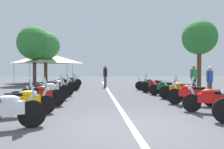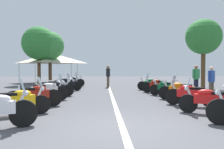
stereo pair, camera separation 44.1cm
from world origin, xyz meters
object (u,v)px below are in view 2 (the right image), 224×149
(motorcycle_left_row_4, at_px, (55,88))
(motorcycle_left_row_1, at_px, (17,101))
(motorcycle_left_row_7, at_px, (68,82))
(bystander_0, at_px, (108,74))
(motorcycle_right_row_2, at_px, (190,94))
(roadside_tree_2, at_px, (203,37))
(motorcycle_right_row_5, at_px, (158,85))
(motorcycle_left_row_5, at_px, (58,86))
(motorcycle_left_row_3, at_px, (45,91))
(bystander_1, at_px, (196,77))
(motorcycle_left_row_2, at_px, (35,95))
(roadside_tree_0, at_px, (39,44))
(motorcycle_right_row_1, at_px, (211,100))
(roadside_tree_1, at_px, (50,46))
(motorcycle_right_row_3, at_px, (181,90))
(motorcycle_right_row_6, at_px, (153,84))
(motorcycle_right_row_4, at_px, (167,88))
(bystander_2, at_px, (211,79))
(event_tent, at_px, (51,58))
(motorcycle_left_row_8, at_px, (73,81))
(motorcycle_left_row_6, at_px, (66,84))

(motorcycle_left_row_4, bearing_deg, motorcycle_left_row_1, -105.18)
(motorcycle_left_row_7, bearing_deg, bystander_0, 1.63)
(motorcycle_right_row_2, distance_m, roadside_tree_2, 9.49)
(motorcycle_right_row_5, distance_m, bystander_0, 5.31)
(motorcycle_left_row_7, bearing_deg, motorcycle_left_row_5, -111.36)
(motorcycle_left_row_4, relative_size, motorcycle_left_row_7, 0.99)
(motorcycle_left_row_3, xyz_separation_m, motorcycle_right_row_2, (-1.49, -5.99, -0.01))
(motorcycle_left_row_7, relative_size, bystander_1, 1.19)
(motorcycle_left_row_2, xyz_separation_m, roadside_tree_0, (12.97, 3.58, 3.45))
(motorcycle_left_row_2, distance_m, motorcycle_right_row_5, 7.67)
(motorcycle_right_row_1, xyz_separation_m, roadside_tree_1, (14.86, 8.64, 3.28))
(motorcycle_left_row_5, distance_m, motorcycle_right_row_2, 7.65)
(motorcycle_left_row_3, height_order, motorcycle_right_row_3, motorcycle_left_row_3)
(motorcycle_right_row_3, xyz_separation_m, motorcycle_right_row_6, (4.76, 0.25, -0.01))
(motorcycle_left_row_5, bearing_deg, motorcycle_left_row_7, 71.38)
(motorcycle_right_row_6, bearing_deg, motorcycle_left_row_2, 70.35)
(motorcycle_left_row_4, xyz_separation_m, motorcycle_right_row_4, (0.10, -5.99, -0.01))
(motorcycle_right_row_6, bearing_deg, motorcycle_right_row_1, 113.15)
(motorcycle_right_row_2, height_order, roadside_tree_0, roadside_tree_0)
(motorcycle_left_row_3, height_order, motorcycle_left_row_7, same)
(bystander_0, bearing_deg, bystander_2, 105.39)
(motorcycle_left_row_5, relative_size, roadside_tree_0, 0.35)
(event_tent, bearing_deg, motorcycle_left_row_3, -167.89)
(motorcycle_left_row_2, height_order, bystander_1, bystander_1)
(motorcycle_left_row_3, distance_m, motorcycle_right_row_4, 6.28)
(motorcycle_left_row_1, xyz_separation_m, motorcycle_right_row_6, (7.91, -6.02, -0.01))
(motorcycle_left_row_2, distance_m, motorcycle_left_row_5, 4.77)
(motorcycle_right_row_5, xyz_separation_m, motorcycle_right_row_6, (1.61, -0.03, -0.02))
(motorcycle_left_row_8, relative_size, motorcycle_right_row_6, 0.97)
(motorcycle_left_row_7, bearing_deg, motorcycle_right_row_6, -34.75)
(bystander_1, height_order, roadside_tree_1, roadside_tree_1)
(event_tent, bearing_deg, bystander_0, -136.31)
(motorcycle_left_row_3, distance_m, motorcycle_left_row_4, 1.63)
(motorcycle_left_row_8, xyz_separation_m, event_tent, (5.81, 3.07, 2.19))
(bystander_1, bearing_deg, motorcycle_right_row_6, -147.49)
(bystander_1, distance_m, roadside_tree_2, 4.75)
(motorcycle_left_row_5, bearing_deg, motorcycle_left_row_6, 64.39)
(motorcycle_right_row_5, bearing_deg, event_tent, -26.42)
(motorcycle_right_row_4, bearing_deg, motorcycle_right_row_3, 123.99)
(motorcycle_right_row_6, bearing_deg, roadside_tree_1, -16.35)
(motorcycle_left_row_6, bearing_deg, motorcycle_right_row_6, -12.93)
(motorcycle_right_row_1, bearing_deg, motorcycle_left_row_6, -29.93)
(motorcycle_left_row_3, height_order, roadside_tree_1, roadside_tree_1)
(bystander_1, xyz_separation_m, roadside_tree_1, (8.73, 10.82, 2.75))
(motorcycle_left_row_7, bearing_deg, roadside_tree_1, 94.88)
(motorcycle_left_row_1, distance_m, motorcycle_right_row_1, 6.09)
(motorcycle_right_row_1, relative_size, motorcycle_right_row_2, 1.08)
(motorcycle_left_row_1, bearing_deg, motorcycle_left_row_2, 62.16)
(motorcycle_left_row_5, bearing_deg, motorcycle_right_row_2, -54.96)
(motorcycle_left_row_8, distance_m, bystander_0, 2.98)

